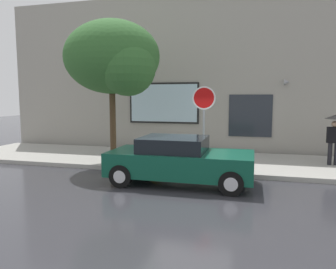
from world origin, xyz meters
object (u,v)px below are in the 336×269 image
street_tree (115,59)px  stop_sign (204,111)px  fire_hydrant (155,155)px  parked_car (179,160)px

street_tree → stop_sign: size_ratio=1.87×
fire_hydrant → stop_sign: 2.28m
parked_car → fire_hydrant: parked_car is taller
parked_car → street_tree: size_ratio=0.82×
parked_car → street_tree: (-2.67, 1.59, 3.11)m
fire_hydrant → stop_sign: (1.68, -0.04, 1.54)m
fire_hydrant → street_tree: 3.58m
fire_hydrant → street_tree: (-1.45, -0.00, 3.28)m
street_tree → parked_car: bearing=-30.8°
parked_car → street_tree: bearing=149.2°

